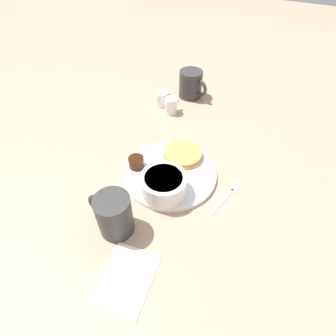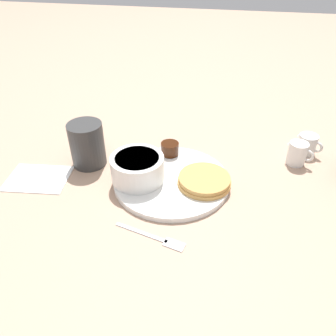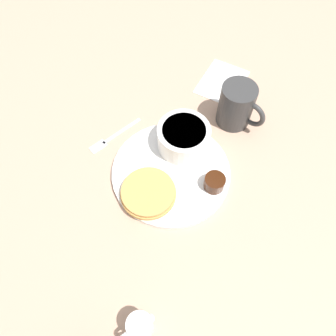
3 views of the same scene
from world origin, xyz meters
name	(u,v)px [view 1 (image 1 of 3)]	position (x,y,z in m)	size (l,w,h in m)	color
ground_plane	(170,175)	(0.00, 0.00, 0.00)	(4.00, 4.00, 0.00)	tan
plate	(170,173)	(0.00, 0.00, 0.01)	(0.25, 0.25, 0.01)	white
pancake_stack	(183,154)	(-0.07, 0.01, 0.02)	(0.11, 0.11, 0.02)	tan
bowl	(164,184)	(0.07, 0.02, 0.04)	(0.11, 0.11, 0.06)	white
syrup_cup	(136,162)	(0.02, -0.09, 0.03)	(0.04, 0.04, 0.03)	#38190A
butter_ramekin	(156,192)	(0.09, 0.01, 0.03)	(0.05, 0.05, 0.04)	white
coffee_mug	(114,214)	(0.20, -0.04, 0.05)	(0.08, 0.11, 0.10)	#333333
creamer_pitcher_near	(171,106)	(-0.27, -0.13, 0.03)	(0.06, 0.04, 0.06)	white
creamer_pitcher_far	(162,99)	(-0.30, -0.18, 0.03)	(0.06, 0.04, 0.05)	white
fork	(229,194)	(-0.01, 0.17, 0.00)	(0.14, 0.05, 0.00)	silver
napkin	(126,279)	(0.29, 0.05, 0.00)	(0.14, 0.12, 0.00)	white
second_mug	(191,84)	(-0.41, -0.11, 0.05)	(0.09, 0.12, 0.10)	#333333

